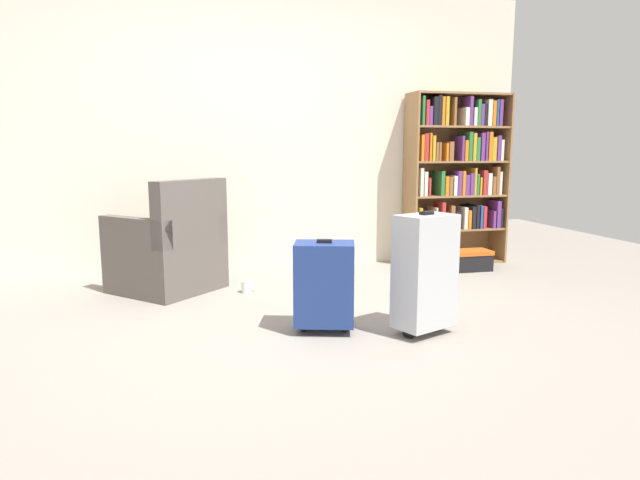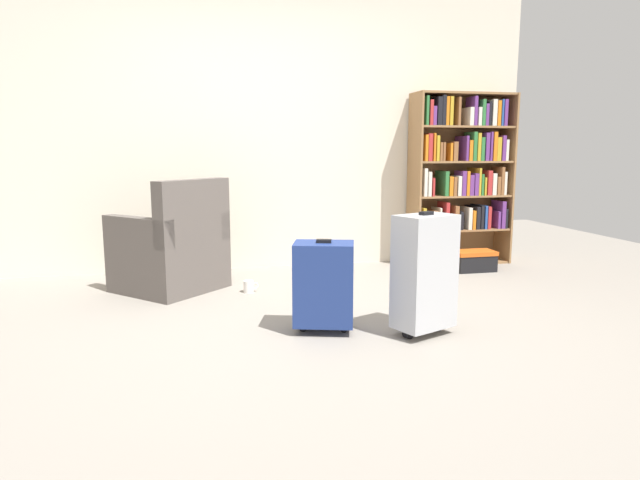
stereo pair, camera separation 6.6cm
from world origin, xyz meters
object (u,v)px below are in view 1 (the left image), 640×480
Objects in this scene: storage_box at (470,260)px; suitcase_silver at (425,271)px; bookshelf at (457,170)px; armchair at (170,252)px; mug at (247,287)px; suitcase_navy_blue at (324,284)px.

suitcase_silver is (-1.19, -1.60, 0.29)m from storage_box.
bookshelf is at bearing 84.75° from storage_box.
storage_box is 2.01m from suitcase_silver.
armchair is 2.73m from storage_box.
mug is 0.16× the size of suitcase_silver.
bookshelf reaches higher than suitcase_navy_blue.
bookshelf reaches higher than suitcase_silver.
suitcase_navy_blue is at bearing -135.03° from bookshelf.
suitcase_silver reaches higher than mug.
armchair is at bearing 126.70° from suitcase_navy_blue.
mug is 0.31× the size of storage_box.
storage_box is at bearing 53.41° from suitcase_silver.
suitcase_silver is at bearing -43.76° from armchair.
bookshelf reaches higher than mug.
storage_box is at bearing 38.52° from suitcase_navy_blue.
suitcase_navy_blue is at bearing -53.30° from armchair.
armchair is 2.13m from suitcase_silver.
armchair reaches higher than storage_box.
suitcase_navy_blue reaches higher than storage_box.
storage_box is 2.27m from suitcase_navy_blue.
suitcase_navy_blue is at bearing -141.48° from storage_box.
suitcase_navy_blue is (0.37, -1.06, 0.26)m from mug.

